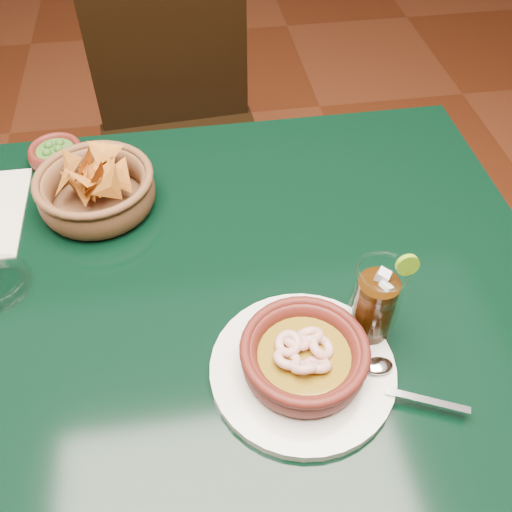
{
  "coord_description": "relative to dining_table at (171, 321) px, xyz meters",
  "views": [
    {
      "loc": [
        0.06,
        -0.57,
        1.42
      ],
      "look_at": [
        0.14,
        -0.02,
        0.81
      ],
      "focal_mm": 40.0,
      "sensor_mm": 36.0,
      "label": 1
    }
  ],
  "objects": [
    {
      "name": "ground",
      "position": [
        0.0,
        0.0,
        -0.65
      ],
      "size": [
        7.0,
        7.0,
        0.0
      ],
      "primitive_type": "plane",
      "color": "#471C0C",
      "rests_on": "ground"
    },
    {
      "name": "dining_table",
      "position": [
        0.0,
        0.0,
        0.0
      ],
      "size": [
        1.2,
        0.8,
        0.75
      ],
      "color": "black",
      "rests_on": "ground"
    },
    {
      "name": "dining_chair",
      "position": [
        0.05,
        0.71,
        -0.14
      ],
      "size": [
        0.46,
        0.46,
        0.93
      ],
      "color": "black",
      "rests_on": "ground"
    },
    {
      "name": "shrimp_plate",
      "position": [
        0.18,
        -0.18,
        0.13
      ],
      "size": [
        0.32,
        0.25,
        0.07
      ],
      "color": "silver",
      "rests_on": "dining_table"
    },
    {
      "name": "chip_basket",
      "position": [
        -0.1,
        0.19,
        0.14
      ],
      "size": [
        0.23,
        0.23,
        0.14
      ],
      "color": "brown",
      "rests_on": "dining_table"
    },
    {
      "name": "guacamole_ramekin",
      "position": [
        -0.18,
        0.33,
        0.12
      ],
      "size": [
        0.12,
        0.12,
        0.04
      ],
      "color": "#481510",
      "rests_on": "dining_table"
    },
    {
      "name": "cola_drink",
      "position": [
        0.28,
        -0.14,
        0.17
      ],
      "size": [
        0.14,
        0.14,
        0.16
      ],
      "color": "white",
      "rests_on": "dining_table"
    }
  ]
}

